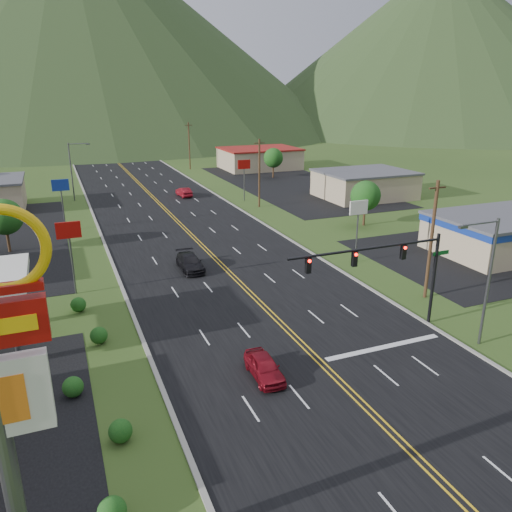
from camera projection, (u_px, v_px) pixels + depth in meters
name	position (u px, v px, depth m)	size (l,w,h in m)	color
ground	(453.00, 494.00, 21.85)	(500.00, 500.00, 0.00)	#2E4719
road	(453.00, 494.00, 21.85)	(20.00, 460.00, 0.04)	black
traffic_signal	(390.00, 263.00, 34.75)	(13.10, 0.43, 7.00)	black
streetlight_east	(486.00, 275.00, 32.96)	(3.28, 0.25, 9.00)	#59595E
streetlight_west	(73.00, 168.00, 77.53)	(3.28, 0.25, 9.00)	#59595E
building_east_near	(506.00, 231.00, 53.77)	(15.40, 10.40, 4.10)	tan
building_east_mid	(364.00, 184.00, 80.87)	(14.40, 11.40, 4.30)	tan
building_east_far	(259.00, 158.00, 110.16)	(16.40, 12.40, 4.50)	tan
pole_sign_west_a	(69.00, 238.00, 41.60)	(2.00, 0.18, 6.40)	#59595E
pole_sign_west_b	(61.00, 190.00, 60.93)	(2.00, 0.18, 6.40)	#59595E
pole_sign_east_a	(358.00, 214.00, 49.47)	(2.00, 0.18, 6.40)	#59595E
pole_sign_east_b	(244.00, 169.00, 77.58)	(2.00, 0.18, 6.40)	#59595E
tree_west_a	(4.00, 217.00, 53.01)	(3.84, 3.84, 5.82)	#382314
tree_east_a	(366.00, 196.00, 63.58)	(3.84, 3.84, 5.82)	#382314
tree_east_b	(273.00, 158.00, 98.39)	(3.84, 3.84, 5.82)	#382314
utility_pole_a	(431.00, 239.00, 40.84)	(1.60, 0.28, 10.00)	#382314
utility_pole_b	(259.00, 173.00, 73.34)	(1.60, 0.28, 10.00)	#382314
utility_pole_c	(189.00, 145.00, 108.48)	(1.60, 0.28, 10.00)	#382314
utility_pole_d	(153.00, 132.00, 143.61)	(1.60, 0.28, 10.00)	#382314
mountain_n	(73.00, 22.00, 201.57)	(220.00, 220.00, 85.00)	#1F3418
mountain_ne	(437.00, 45.00, 218.14)	(180.00, 180.00, 70.00)	#1F3418
car_red_near	(264.00, 368.00, 30.44)	(1.62, 4.02, 1.37)	maroon
car_dark_mid	(190.00, 263.00, 48.63)	(2.06, 5.06, 1.47)	black
car_red_far	(184.00, 192.00, 81.76)	(1.55, 4.43, 1.46)	maroon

